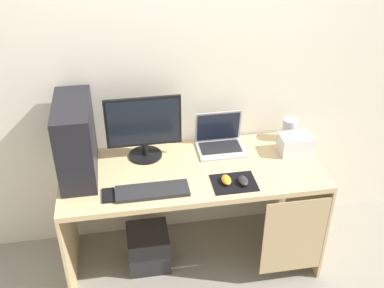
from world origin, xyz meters
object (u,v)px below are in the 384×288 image
(mouse_right, at_px, (243,181))
(pc_tower, at_px, (76,140))
(projector, at_px, (295,144))
(laptop, at_px, (220,141))
(speaker, at_px, (290,129))
(subwoofer, at_px, (148,247))
(cell_phone, at_px, (108,195))
(monitor, at_px, (144,128))
(keyboard, at_px, (152,191))
(mouse_left, at_px, (226,180))

(mouse_right, bearing_deg, pc_tower, 163.92)
(projector, bearing_deg, laptop, 163.52)
(speaker, distance_m, subwoofer, 1.24)
(pc_tower, relative_size, cell_phone, 3.65)
(monitor, relative_size, keyboard, 1.11)
(monitor, xyz_separation_m, mouse_right, (0.54, -0.38, -0.19))
(pc_tower, relative_size, mouse_right, 4.94)
(keyboard, height_order, mouse_left, mouse_left)
(laptop, distance_m, projector, 0.48)
(speaker, bearing_deg, pc_tower, -173.30)
(subwoofer, bearing_deg, mouse_right, -19.32)
(laptop, xyz_separation_m, subwoofer, (-0.52, -0.21, -0.66))
(mouse_left, relative_size, mouse_right, 1.00)
(pc_tower, bearing_deg, laptop, 8.78)
(laptop, bearing_deg, cell_phone, -151.82)
(cell_phone, bearing_deg, mouse_right, -1.23)
(keyboard, xyz_separation_m, cell_phone, (-0.25, 0.01, -0.01))
(pc_tower, distance_m, projector, 1.36)
(pc_tower, xyz_separation_m, mouse_right, (0.94, -0.27, -0.21))
(pc_tower, height_order, laptop, pc_tower)
(speaker, distance_m, mouse_left, 0.67)
(mouse_left, distance_m, cell_phone, 0.69)
(monitor, height_order, cell_phone, monitor)
(cell_phone, bearing_deg, keyboard, -2.69)
(mouse_right, relative_size, subwoofer, 0.35)
(laptop, bearing_deg, monitor, -177.12)
(laptop, bearing_deg, pc_tower, -171.22)
(laptop, distance_m, cell_phone, 0.83)
(keyboard, bearing_deg, speaker, 23.91)
(projector, relative_size, keyboard, 0.48)
(laptop, height_order, cell_phone, laptop)
(pc_tower, height_order, mouse_right, pc_tower)
(projector, xyz_separation_m, keyboard, (-0.94, -0.27, -0.05))
(mouse_left, bearing_deg, monitor, 140.99)
(speaker, bearing_deg, subwoofer, -166.88)
(projector, bearing_deg, mouse_right, -146.56)
(mouse_left, relative_size, subwoofer, 0.35)
(pc_tower, bearing_deg, speaker, 6.70)
(projector, distance_m, keyboard, 0.98)
(projector, distance_m, mouse_right, 0.50)
(pc_tower, bearing_deg, keyboard, -33.08)
(keyboard, distance_m, mouse_left, 0.44)
(projector, bearing_deg, pc_tower, -179.95)
(mouse_right, bearing_deg, cell_phone, 178.77)
(mouse_right, xyz_separation_m, subwoofer, (-0.57, 0.20, -0.64))
(monitor, xyz_separation_m, subwoofer, (-0.03, -0.18, -0.82))
(mouse_right, bearing_deg, speaker, 45.00)
(pc_tower, height_order, projector, pc_tower)
(speaker, xyz_separation_m, mouse_right, (-0.43, -0.43, -0.05))
(pc_tower, distance_m, monitor, 0.42)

